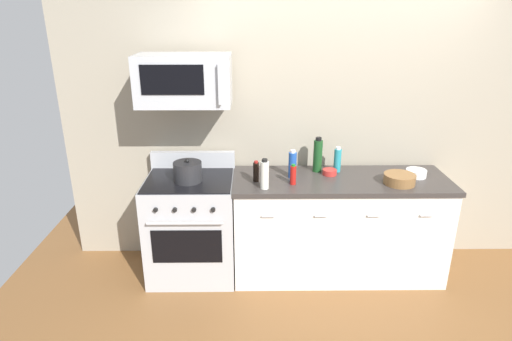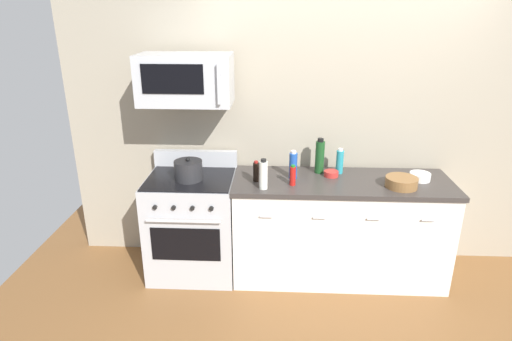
{
  "view_description": "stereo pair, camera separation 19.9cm",
  "coord_description": "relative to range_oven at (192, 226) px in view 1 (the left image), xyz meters",
  "views": [
    {
      "loc": [
        -0.76,
        -3.41,
        2.28
      ],
      "look_at": [
        -0.73,
        -0.05,
        1.01
      ],
      "focal_mm": 30.18,
      "sensor_mm": 36.0,
      "label": 1
    },
    {
      "loc": [
        -0.57,
        -3.41,
        2.28
      ],
      "look_at": [
        -0.73,
        -0.05,
        1.01
      ],
      "focal_mm": 30.18,
      "sensor_mm": 36.0,
      "label": 2
    }
  ],
  "objects": [
    {
      "name": "back_wall",
      "position": [
        1.3,
        0.41,
        0.88
      ],
      "size": [
        4.94,
        0.1,
        2.7
      ],
      "primitive_type": "cube",
      "color": "#9E937F",
      "rests_on": "ground_plane"
    },
    {
      "name": "bottle_hot_sauce_red",
      "position": [
        0.88,
        -0.12,
        0.53
      ],
      "size": [
        0.05,
        0.05,
        0.17
      ],
      "color": "#B21914",
      "rests_on": "countertop_slab"
    },
    {
      "name": "bowl_red_small",
      "position": [
        1.22,
        0.09,
        0.48
      ],
      "size": [
        0.12,
        0.12,
        0.05
      ],
      "color": "#B72D28",
      "rests_on": "countertop_slab"
    },
    {
      "name": "bowl_wooden_salad",
      "position": [
        1.76,
        -0.12,
        0.5
      ],
      "size": [
        0.26,
        0.26,
        0.08
      ],
      "color": "brown",
      "rests_on": "countertop_slab"
    },
    {
      "name": "range_oven",
      "position": [
        0.0,
        0.0,
        0.0
      ],
      "size": [
        0.76,
        0.69,
        1.07
      ],
      "color": "#B7BABF",
      "rests_on": "ground_plane"
    },
    {
      "name": "counter_unit",
      "position": [
        1.3,
        -0.0,
        -0.01
      ],
      "size": [
        1.85,
        0.66,
        0.92
      ],
      "color": "silver",
      "rests_on": "ground_plane"
    },
    {
      "name": "bottle_dish_soap",
      "position": [
        1.29,
        0.17,
        0.56
      ],
      "size": [
        0.06,
        0.06,
        0.23
      ],
      "color": "teal",
      "rests_on": "countertop_slab"
    },
    {
      "name": "bottle_soy_sauce_dark",
      "position": [
        0.57,
        -0.06,
        0.54
      ],
      "size": [
        0.05,
        0.05,
        0.18
      ],
      "color": "black",
      "rests_on": "countertop_slab"
    },
    {
      "name": "stockpot",
      "position": [
        0.0,
        -0.05,
        0.54
      ],
      "size": [
        0.24,
        0.24,
        0.2
      ],
      "color": "#262628",
      "rests_on": "range_oven"
    },
    {
      "name": "microwave",
      "position": [
        0.0,
        0.04,
        1.28
      ],
      "size": [
        0.74,
        0.44,
        0.4
      ],
      "color": "#B7BABF"
    },
    {
      "name": "ground_plane",
      "position": [
        1.3,
        -0.0,
        -0.47
      ],
      "size": [
        5.93,
        5.93,
        0.0
      ],
      "primitive_type": "plane",
      "color": "brown"
    },
    {
      "name": "bottle_wine_green",
      "position": [
        1.12,
        0.18,
        0.6
      ],
      "size": [
        0.08,
        0.08,
        0.31
      ],
      "color": "#19471E",
      "rests_on": "countertop_slab"
    },
    {
      "name": "bowl_white_ceramic",
      "position": [
        1.96,
        0.04,
        0.48
      ],
      "size": [
        0.17,
        0.17,
        0.06
      ],
      "color": "white",
      "rests_on": "countertop_slab"
    },
    {
      "name": "bottle_vinegar_white",
      "position": [
        0.64,
        -0.21,
        0.57
      ],
      "size": [
        0.07,
        0.07,
        0.25
      ],
      "color": "silver",
      "rests_on": "countertop_slab"
    },
    {
      "name": "bottle_soda_blue",
      "position": [
        0.88,
        0.03,
        0.57
      ],
      "size": [
        0.07,
        0.07,
        0.25
      ],
      "color": "#1E4CA5",
      "rests_on": "countertop_slab"
    }
  ]
}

